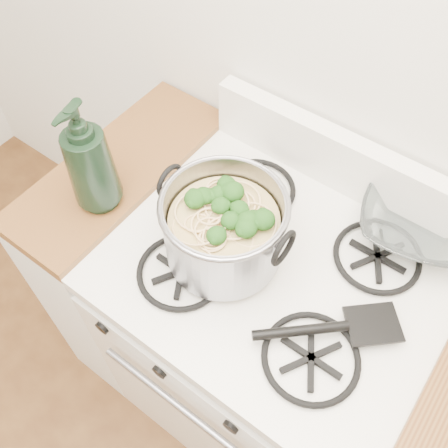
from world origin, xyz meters
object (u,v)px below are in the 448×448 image
(gas_range, at_px, (265,344))
(glass_bowl, at_px, (415,226))
(bottle, at_px, (88,158))
(stock_pot, at_px, (224,229))
(spatula, at_px, (374,323))

(gas_range, relative_size, glass_bowl, 8.65)
(bottle, bearing_deg, gas_range, 3.69)
(stock_pot, bearing_deg, bottle, -170.13)
(gas_range, relative_size, spatula, 2.98)
(stock_pot, relative_size, glass_bowl, 2.85)
(gas_range, relative_size, bottle, 3.05)
(spatula, bearing_deg, gas_range, -136.03)
(spatula, bearing_deg, bottle, -125.10)
(stock_pot, distance_m, spatula, 0.37)
(gas_range, distance_m, bottle, 0.79)
(glass_bowl, bearing_deg, bottle, -150.60)
(gas_range, relative_size, stock_pot, 3.04)
(spatula, height_order, glass_bowl, glass_bowl)
(spatula, distance_m, bottle, 0.71)
(gas_range, distance_m, stock_pot, 0.59)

